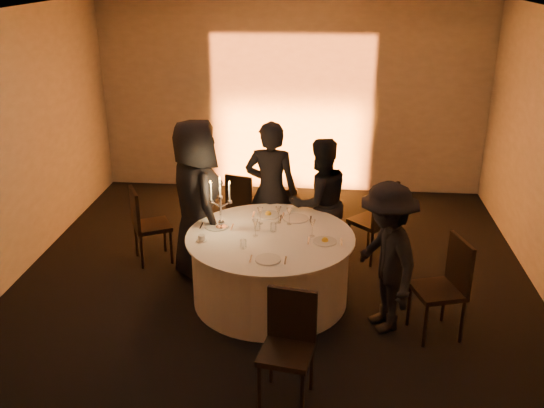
# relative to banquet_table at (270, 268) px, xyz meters

# --- Properties ---
(floor) EXTENTS (7.00, 7.00, 0.00)m
(floor) POSITION_rel_banquet_table_xyz_m (0.00, 0.00, -0.38)
(floor) COLOR black
(floor) RESTS_ON ground
(ceiling) EXTENTS (7.00, 7.00, 0.00)m
(ceiling) POSITION_rel_banquet_table_xyz_m (0.00, 0.00, 2.62)
(ceiling) COLOR silver
(ceiling) RESTS_ON wall_back
(wall_back) EXTENTS (7.00, 0.00, 7.00)m
(wall_back) POSITION_rel_banquet_table_xyz_m (0.00, 3.50, 1.12)
(wall_back) COLOR #ABA69F
(wall_back) RESTS_ON floor
(wall_front) EXTENTS (7.00, 0.00, 7.00)m
(wall_front) POSITION_rel_banquet_table_xyz_m (0.00, -3.50, 1.12)
(wall_front) COLOR #ABA69F
(wall_front) RESTS_ON floor
(uplighter_fixture) EXTENTS (0.25, 0.12, 0.10)m
(uplighter_fixture) POSITION_rel_banquet_table_xyz_m (0.00, 3.20, -0.33)
(uplighter_fixture) COLOR black
(uplighter_fixture) RESTS_ON floor
(banquet_table) EXTENTS (1.80, 1.80, 0.77)m
(banquet_table) POSITION_rel_banquet_table_xyz_m (0.00, 0.00, 0.00)
(banquet_table) COLOR black
(banquet_table) RESTS_ON floor
(chair_left) EXTENTS (0.56, 0.56, 0.96)m
(chair_left) POSITION_rel_banquet_table_xyz_m (-1.60, 0.76, 0.15)
(chair_left) COLOR black
(chair_left) RESTS_ON floor
(chair_back_left) EXTENTS (0.47, 0.47, 0.87)m
(chair_back_left) POSITION_rel_banquet_table_xyz_m (-0.54, 1.67, 0.10)
(chair_back_left) COLOR black
(chair_back_left) RESTS_ON floor
(chair_back_right) EXTENTS (0.63, 0.63, 1.02)m
(chair_back_right) POSITION_rel_banquet_table_xyz_m (1.21, 1.07, 0.19)
(chair_back_right) COLOR black
(chair_back_right) RESTS_ON floor
(chair_right) EXTENTS (0.56, 0.56, 1.02)m
(chair_right) POSITION_rel_banquet_table_xyz_m (1.77, -0.49, 0.19)
(chair_right) COLOR black
(chair_right) RESTS_ON floor
(chair_front) EXTENTS (0.49, 0.49, 0.97)m
(chair_front) POSITION_rel_banquet_table_xyz_m (0.30, -1.55, 0.16)
(chair_front) COLOR black
(chair_front) RESTS_ON floor
(guest_left) EXTENTS (0.98, 1.09, 1.88)m
(guest_left) POSITION_rel_banquet_table_xyz_m (-0.90, 0.51, 0.56)
(guest_left) COLOR black
(guest_left) RESTS_ON floor
(guest_back_left) EXTENTS (0.67, 0.47, 1.75)m
(guest_back_left) POSITION_rel_banquet_table_xyz_m (-0.09, 1.04, 0.49)
(guest_back_left) COLOR black
(guest_back_left) RESTS_ON floor
(guest_back_right) EXTENTS (0.96, 0.89, 1.59)m
(guest_back_right) POSITION_rel_banquet_table_xyz_m (0.50, 0.94, 0.41)
(guest_back_right) COLOR black
(guest_back_right) RESTS_ON floor
(guest_right) EXTENTS (0.89, 1.14, 1.56)m
(guest_right) POSITION_rel_banquet_table_xyz_m (1.18, -0.43, 0.39)
(guest_right) COLOR black
(guest_right) RESTS_ON floor
(plate_left) EXTENTS (0.36, 0.26, 0.01)m
(plate_left) POSITION_rel_banquet_table_xyz_m (-0.61, 0.17, 0.39)
(plate_left) COLOR white
(plate_left) RESTS_ON banquet_table
(plate_back_left) EXTENTS (0.36, 0.27, 0.08)m
(plate_back_left) POSITION_rel_banquet_table_xyz_m (-0.07, 0.53, 0.40)
(plate_back_left) COLOR white
(plate_back_left) RESTS_ON banquet_table
(plate_back_right) EXTENTS (0.35, 0.29, 0.01)m
(plate_back_right) POSITION_rel_banquet_table_xyz_m (0.24, 0.46, 0.39)
(plate_back_right) COLOR white
(plate_back_right) RESTS_ON banquet_table
(plate_right) EXTENTS (0.36, 0.25, 0.08)m
(plate_right) POSITION_rel_banquet_table_xyz_m (0.58, -0.11, 0.40)
(plate_right) COLOR white
(plate_right) RESTS_ON banquet_table
(plate_front) EXTENTS (0.36, 0.25, 0.01)m
(plate_front) POSITION_rel_banquet_table_xyz_m (0.03, -0.56, 0.39)
(plate_front) COLOR white
(plate_front) RESTS_ON banquet_table
(coffee_cup) EXTENTS (0.11, 0.11, 0.07)m
(coffee_cup) POSITION_rel_banquet_table_xyz_m (-0.70, -0.20, 0.42)
(coffee_cup) COLOR white
(coffee_cup) RESTS_ON banquet_table
(candelabra) EXTENTS (0.25, 0.12, 0.60)m
(candelabra) POSITION_rel_banquet_table_xyz_m (-0.55, 0.14, 0.59)
(candelabra) COLOR silver
(candelabra) RESTS_ON banquet_table
(wine_glass_a) EXTENTS (0.07, 0.07, 0.19)m
(wine_glass_a) POSITION_rel_banquet_table_xyz_m (-0.15, -0.03, 0.52)
(wine_glass_a) COLOR silver
(wine_glass_a) RESTS_ON banquet_table
(wine_glass_b) EXTENTS (0.07, 0.07, 0.19)m
(wine_glass_b) POSITION_rel_banquet_table_xyz_m (0.06, 0.34, 0.52)
(wine_glass_b) COLOR silver
(wine_glass_b) RESTS_ON banquet_table
(wine_glass_c) EXTENTS (0.07, 0.07, 0.19)m
(wine_glass_c) POSITION_rel_banquet_table_xyz_m (0.18, 0.32, 0.52)
(wine_glass_c) COLOR silver
(wine_glass_c) RESTS_ON banquet_table
(wine_glass_d) EXTENTS (0.07, 0.07, 0.19)m
(wine_glass_d) POSITION_rel_banquet_table_xyz_m (-0.14, 0.30, 0.52)
(wine_glass_d) COLOR silver
(wine_glass_d) RESTS_ON banquet_table
(wine_glass_e) EXTENTS (0.07, 0.07, 0.19)m
(wine_glass_e) POSITION_rel_banquet_table_xyz_m (0.44, 0.02, 0.52)
(wine_glass_e) COLOR silver
(wine_glass_e) RESTS_ON banquet_table
(tumbler_a) EXTENTS (0.07, 0.07, 0.09)m
(tumbler_a) POSITION_rel_banquet_table_xyz_m (0.02, 0.12, 0.43)
(tumbler_a) COLOR silver
(tumbler_a) RESTS_ON banquet_table
(tumbler_b) EXTENTS (0.07, 0.07, 0.09)m
(tumbler_b) POSITION_rel_banquet_table_xyz_m (-0.24, -0.33, 0.43)
(tumbler_b) COLOR silver
(tumbler_b) RESTS_ON banquet_table
(tumbler_c) EXTENTS (0.07, 0.07, 0.09)m
(tumbler_c) POSITION_rel_banquet_table_xyz_m (-0.15, 0.13, 0.43)
(tumbler_c) COLOR silver
(tumbler_c) RESTS_ON banquet_table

